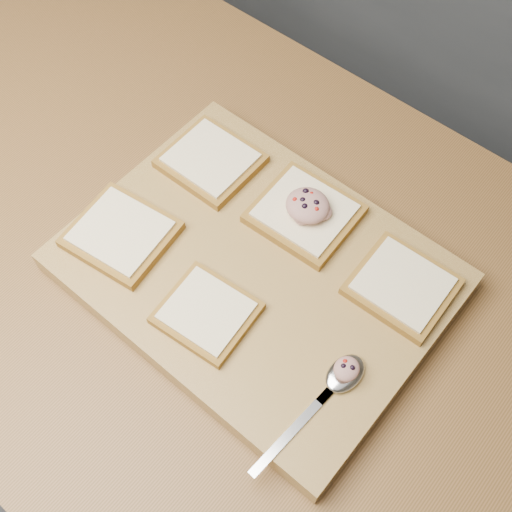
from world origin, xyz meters
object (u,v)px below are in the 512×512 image
Objects in this scene: tuna_salad_dollop at (308,205)px; spoon at (338,382)px; cutting_board at (256,272)px; bread_far_center at (305,213)px.

spoon is at bearing -43.33° from tuna_salad_dollop.
spoon reaches higher than cutting_board.
tuna_salad_dollop reaches higher than bread_far_center.
spoon is at bearing -19.34° from cutting_board.
cutting_board is at bearing -93.48° from tuna_salad_dollop.
bread_far_center is (0.00, 0.10, 0.03)m from cutting_board.
bread_far_center is 0.24m from spoon.
tuna_salad_dollop reaches higher than cutting_board.
cutting_board is 3.50× the size of bread_far_center.
cutting_board is 0.10m from bread_far_center.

